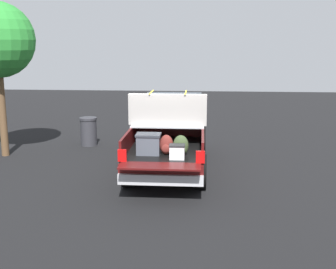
{
  "coord_description": "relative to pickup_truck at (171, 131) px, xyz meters",
  "views": [
    {
      "loc": [
        -12.02,
        -0.89,
        3.54
      ],
      "look_at": [
        -0.6,
        0.0,
        1.1
      ],
      "focal_mm": 46.62,
      "sensor_mm": 36.0,
      "label": 1
    }
  ],
  "objects": [
    {
      "name": "trash_can",
      "position": [
        2.18,
        3.02,
        -0.49
      ],
      "size": [
        0.6,
        0.6,
        0.98
      ],
      "color": "#2D2D33",
      "rests_on": "ground_plane"
    },
    {
      "name": "pickup_truck",
      "position": [
        0.0,
        0.0,
        0.0
      ],
      "size": [
        6.05,
        2.06,
        2.23
      ],
      "color": "#470F0F",
      "rests_on": "ground_plane"
    },
    {
      "name": "ground_plane",
      "position": [
        -0.37,
        -0.0,
        -0.99
      ],
      "size": [
        40.0,
        40.0,
        0.0
      ],
      "primitive_type": "plane",
      "color": "black"
    }
  ]
}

